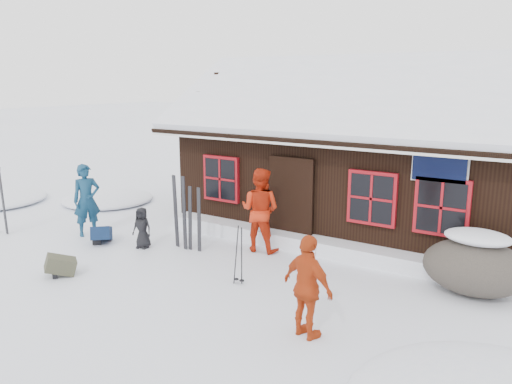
# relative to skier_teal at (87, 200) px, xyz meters

# --- Properties ---
(ground) EXTENTS (120.00, 120.00, 0.00)m
(ground) POSITION_rel_skier_teal_xyz_m (3.65, -0.37, -0.89)
(ground) COLOR white
(ground) RESTS_ON ground
(mountain_hut) EXTENTS (8.90, 6.09, 4.42)m
(mountain_hut) POSITION_rel_skier_teal_xyz_m (5.16, 4.61, 0.69)
(mountain_hut) COLOR black
(mountain_hut) RESTS_ON ground
(snow_drift) EXTENTS (7.60, 0.60, 0.35)m
(snow_drift) POSITION_rel_skier_teal_xyz_m (5.15, 1.88, -0.71)
(snow_drift) COLOR white
(snow_drift) RESTS_ON ground
(snow_mounds) EXTENTS (20.60, 13.20, 0.48)m
(snow_mounds) POSITION_rel_skier_teal_xyz_m (5.31, 1.50, -0.89)
(snow_mounds) COLOR white
(snow_mounds) RESTS_ON ground
(skier_teal) EXTENTS (0.68, 0.77, 1.78)m
(skier_teal) POSITION_rel_skier_teal_xyz_m (0.00, 0.00, 0.00)
(skier_teal) COLOR navy
(skier_teal) RESTS_ON ground
(skier_orange_left) EXTENTS (0.99, 0.81, 1.88)m
(skier_orange_left) POSITION_rel_skier_teal_xyz_m (4.17, 1.33, 0.05)
(skier_orange_left) COLOR red
(skier_orange_left) RESTS_ON ground
(skier_orange_right) EXTENTS (1.00, 0.64, 1.58)m
(skier_orange_right) POSITION_rel_skier_teal_xyz_m (6.84, -1.58, -0.10)
(skier_orange_right) COLOR #B73912
(skier_orange_right) RESTS_ON ground
(skier_crouched) EXTENTS (0.52, 0.39, 0.95)m
(skier_crouched) POSITION_rel_skier_teal_xyz_m (1.82, 0.03, -0.41)
(skier_crouched) COLOR black
(skier_crouched) RESTS_ON ground
(boulder) EXTENTS (1.81, 1.36, 1.06)m
(boulder) POSITION_rel_skier_teal_xyz_m (8.64, 1.42, -0.35)
(boulder) COLOR #4A443B
(boulder) RESTS_ON ground
(ski_pair_left) EXTENTS (0.62, 0.21, 1.76)m
(ski_pair_left) POSITION_rel_skier_teal_xyz_m (-1.85, -1.09, -0.06)
(ski_pair_left) COLOR black
(ski_pair_left) RESTS_ON ground
(ski_pair_mid) EXTENTS (0.42, 0.09, 1.73)m
(ski_pair_mid) POSITION_rel_skier_teal_xyz_m (2.56, 0.50, -0.08)
(ski_pair_mid) COLOR black
(ski_pair_mid) RESTS_ON ground
(ski_pair_right) EXTENTS (0.37, 0.05, 1.52)m
(ski_pair_right) POSITION_rel_skier_teal_xyz_m (2.96, 0.52, -0.18)
(ski_pair_right) COLOR black
(ski_pair_right) RESTS_ON ground
(ski_poles) EXTENTS (0.21, 0.10, 1.17)m
(ski_poles) POSITION_rel_skier_teal_xyz_m (4.86, -0.50, -0.34)
(ski_poles) COLOR black
(ski_poles) RESTS_ON ground
(backpack_blue) EXTENTS (0.70, 0.71, 0.31)m
(backpack_blue) POSITION_rel_skier_teal_xyz_m (0.76, -0.25, -0.73)
(backpack_blue) COLOR #0F2141
(backpack_blue) RESTS_ON ground
(backpack_olive) EXTENTS (0.64, 0.68, 0.30)m
(backpack_olive) POSITION_rel_skier_teal_xyz_m (1.68, -2.05, -0.74)
(backpack_olive) COLOR #3E3E2C
(backpack_olive) RESTS_ON ground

